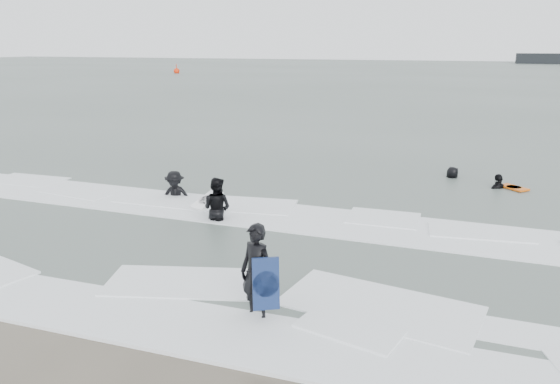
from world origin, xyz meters
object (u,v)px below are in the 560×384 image
(surfer_centre, at_px, (257,318))
(surfer_breaker, at_px, (175,199))
(surfer_wading, at_px, (217,221))
(surfer_right_far, at_px, (452,179))
(buoy, at_px, (177,71))
(surfer_right_near, at_px, (498,189))

(surfer_centre, distance_m, surfer_breaker, 8.70)
(surfer_wading, relative_size, surfer_right_far, 1.14)
(surfer_breaker, distance_m, buoy, 78.19)
(surfer_right_near, bearing_deg, surfer_wading, -1.08)
(surfer_wading, xyz_separation_m, surfer_right_near, (7.73, 6.62, 0.00))
(surfer_centre, relative_size, surfer_right_far, 1.16)
(surfer_wading, xyz_separation_m, buoy, (-41.97, 69.05, 0.42))
(surfer_right_near, xyz_separation_m, surfer_right_far, (-1.61, 1.03, 0.00))
(surfer_wading, bearing_deg, buoy, -56.36)
(surfer_right_far, bearing_deg, buoy, -105.37)
(surfer_centre, xyz_separation_m, buoy, (-45.27, 74.02, 0.42))
(surfer_centre, relative_size, surfer_breaker, 1.05)
(surfer_breaker, relative_size, surfer_right_near, 1.05)
(surfer_breaker, bearing_deg, surfer_wading, -48.00)
(surfer_right_far, bearing_deg, surfer_breaker, -18.11)
(surfer_centre, distance_m, surfer_right_far, 12.93)
(surfer_right_far, xyz_separation_m, buoy, (-48.09, 61.41, 0.42))
(surfer_wading, xyz_separation_m, surfer_breaker, (-2.36, 1.64, 0.00))
(surfer_wading, bearing_deg, surfer_breaker, -32.51)
(surfer_centre, xyz_separation_m, surfer_right_near, (4.43, 11.58, 0.00))
(surfer_right_near, height_order, surfer_right_far, surfer_right_near)
(surfer_wading, height_order, buoy, buoy)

